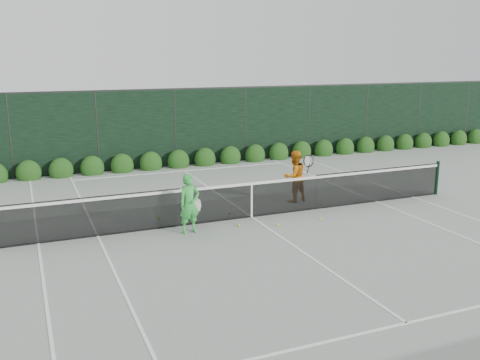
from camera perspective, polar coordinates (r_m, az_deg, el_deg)
name	(u,v)px	position (r m, az deg, el deg)	size (l,w,h in m)	color
ground	(252,217)	(14.65, 1.24, -3.98)	(80.00, 80.00, 0.00)	gray
tennis_net	(251,199)	(14.49, 1.16, -1.99)	(12.90, 0.10, 1.07)	black
player_woman	(190,204)	(13.25, -5.41, -2.54)	(0.65, 0.46, 1.50)	green
player_man	(295,176)	(16.09, 5.84, 0.40)	(0.91, 0.71, 1.56)	orange
court_lines	(252,217)	(14.65, 1.24, -3.96)	(11.03, 23.83, 0.01)	white
windscreen_fence	(301,185)	(11.90, 6.53, -0.58)	(32.00, 21.07, 3.06)	black
hedge_row	(178,161)	(21.14, -6.58, 1.99)	(31.66, 0.65, 0.94)	#12390F
tennis_balls	(245,220)	(14.29, 0.52, -4.28)	(4.07, 1.83, 0.07)	#DAF336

